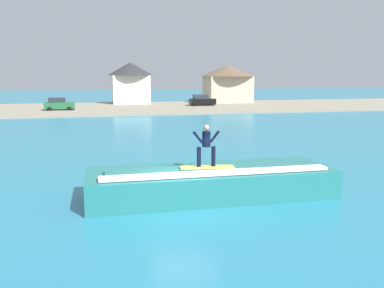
% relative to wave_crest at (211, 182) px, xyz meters
% --- Properties ---
extents(ground_plane, '(260.00, 260.00, 0.00)m').
position_rel_wave_crest_xyz_m(ground_plane, '(-1.33, -1.05, -0.60)').
color(ground_plane, teal).
extents(wave_crest, '(9.79, 3.19, 1.26)m').
position_rel_wave_crest_xyz_m(wave_crest, '(0.00, 0.00, 0.00)').
color(wave_crest, '#247774').
rests_on(wave_crest, ground_plane).
extents(surfboard, '(2.15, 0.77, 0.06)m').
position_rel_wave_crest_xyz_m(surfboard, '(-0.26, -0.35, 0.70)').
color(surfboard, '#EAD159').
rests_on(surfboard, wave_crest).
extents(surfer, '(1.08, 0.32, 1.64)m').
position_rel_wave_crest_xyz_m(surfer, '(-0.28, -0.31, 1.64)').
color(surfer, black).
rests_on(surfer, surfboard).
extents(shoreline_bank, '(120.00, 23.92, 0.16)m').
position_rel_wave_crest_xyz_m(shoreline_bank, '(-1.33, 46.12, -0.51)').
color(shoreline_bank, gray).
rests_on(shoreline_bank, ground_plane).
extents(car_near_shore, '(3.95, 2.16, 1.86)m').
position_rel_wave_crest_xyz_m(car_near_shore, '(-9.35, 43.30, 0.35)').
color(car_near_shore, '#23663D').
rests_on(car_near_shore, ground_plane).
extents(car_far_shore, '(3.96, 2.23, 1.86)m').
position_rel_wave_crest_xyz_m(car_far_shore, '(11.67, 47.14, 0.35)').
color(car_far_shore, black).
rests_on(car_far_shore, ground_plane).
extents(house_gabled_white, '(9.30, 9.30, 6.57)m').
position_rel_wave_crest_xyz_m(house_gabled_white, '(17.85, 53.38, 3.21)').
color(house_gabled_white, beige).
rests_on(house_gabled_white, ground_plane).
extents(house_small_cottage, '(7.49, 7.49, 6.94)m').
position_rel_wave_crest_xyz_m(house_small_cottage, '(1.30, 54.60, 3.39)').
color(house_small_cottage, silver).
rests_on(house_small_cottage, ground_plane).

